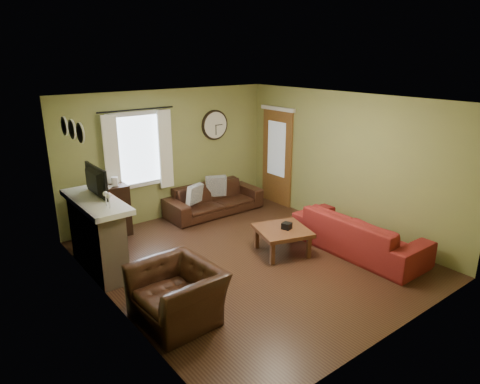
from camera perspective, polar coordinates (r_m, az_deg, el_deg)
floor at (r=7.19m, az=1.34°, el=-8.92°), size 4.60×5.20×0.00m
ceiling at (r=6.45m, az=1.51°, el=12.15°), size 4.60×5.20×0.00m
wall_left at (r=5.62m, az=-17.11°, el=-3.21°), size 0.00×5.20×2.60m
wall_right at (r=8.30m, az=13.85°, el=3.85°), size 0.00×5.20×2.60m
wall_back at (r=8.81m, az=-9.37°, el=4.92°), size 4.60×0.00×2.60m
wall_front at (r=5.09m, az=20.34°, el=-5.79°), size 4.60×0.00×2.60m
fireplace at (r=6.97m, az=-18.48°, el=-5.84°), size 0.40×1.40×1.10m
firebox at (r=7.12m, az=-16.84°, el=-7.35°), size 0.04×0.60×0.55m
mantel at (r=6.77m, az=-18.73°, el=-1.21°), size 0.58×1.60×0.08m
tv at (r=6.85m, az=-19.18°, el=0.85°), size 0.08×0.60×0.35m
tv_screen at (r=6.86m, az=-18.60°, el=1.42°), size 0.02×0.62×0.36m
medallion_left at (r=6.12m, az=-20.51°, el=7.40°), size 0.28×0.28×0.03m
medallion_mid at (r=6.45m, az=-21.49°, el=7.78°), size 0.28×0.28×0.03m
medallion_right at (r=6.78m, az=-22.37°, el=8.13°), size 0.28×0.28×0.03m
window_pane at (r=8.44m, az=-13.55°, el=5.49°), size 1.00×0.02×1.30m
curtain_rod at (r=8.23m, az=-13.64°, el=10.62°), size 0.03×0.03×1.50m
curtain_left at (r=8.16m, az=-16.73°, el=4.44°), size 0.28×0.04×1.55m
curtain_right at (r=8.60m, az=-9.91°, el=5.61°), size 0.28×0.04×1.55m
wall_clock at (r=9.23m, az=-3.32°, el=8.90°), size 0.64×0.06×0.64m
door at (r=9.56m, az=4.97°, el=4.59°), size 0.05×0.90×2.10m
bookshelf at (r=8.19m, az=-17.33°, el=-2.66°), size 0.81×0.34×0.96m
book at (r=7.96m, az=-17.85°, el=0.36°), size 0.30×0.31×0.02m
sofa_brown at (r=9.11m, az=-3.49°, el=-0.94°), size 2.09×0.82×0.61m
pillow_left at (r=9.17m, az=-3.24°, el=0.80°), size 0.46×0.30×0.44m
pillow_right at (r=8.68m, az=-6.06°, el=-0.27°), size 0.40×0.23×0.38m
sofa_red at (r=7.59m, az=15.52°, el=-5.32°), size 0.90×2.31×0.68m
armchair at (r=5.63m, az=-8.36°, el=-13.28°), size 1.00×1.13×0.71m
coffee_table at (r=7.35m, az=5.64°, el=-6.48°), size 1.04×1.04×0.44m
tissue_box at (r=7.28m, az=6.23°, el=-5.21°), size 0.18×0.18×0.11m
wine_glass_a at (r=6.25m, az=-17.05°, el=-1.15°), size 0.08×0.08×0.22m
wine_glass_b at (r=6.36m, az=-17.44°, el=-0.88°), size 0.08×0.08×0.22m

